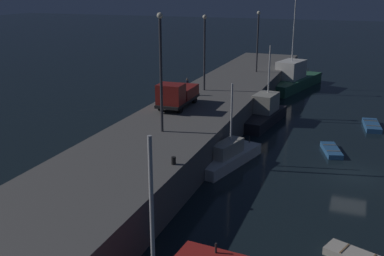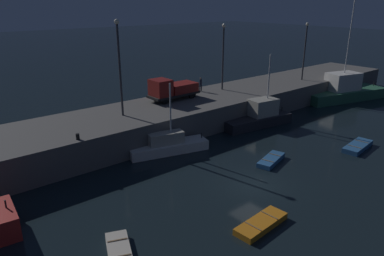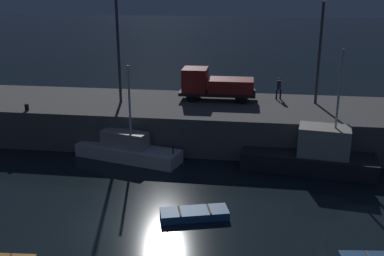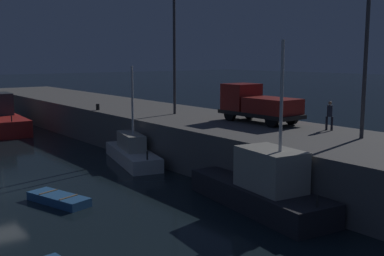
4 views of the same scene
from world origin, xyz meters
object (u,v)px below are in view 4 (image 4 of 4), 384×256
(fishing_boat_blue, at_px, (132,152))
(lamp_post_east, at_px, (366,50))
(rowboat_blue_far, at_px, (59,199))
(utility_truck, at_px, (257,104))
(bollard_east, at_px, (98,107))
(dockworker, at_px, (330,114))
(fishing_boat_white, at_px, (0,119))
(fishing_boat_grey, at_px, (262,187))
(lamp_post_west, at_px, (174,45))

(fishing_boat_blue, xyz_separation_m, lamp_post_east, (12.62, 6.31, 6.49))
(rowboat_blue_far, relative_size, utility_truck, 0.62)
(lamp_post_east, height_order, bollard_east, lamp_post_east)
(dockworker, bearing_deg, utility_truck, -169.27)
(bollard_east, bearing_deg, utility_truck, 21.36)
(fishing_boat_white, height_order, dockworker, fishing_boat_white)
(fishing_boat_white, distance_m, fishing_boat_grey, 30.93)
(fishing_boat_blue, relative_size, bollard_east, 15.53)
(fishing_boat_white, distance_m, rowboat_blue_far, 24.75)
(utility_truck, relative_size, dockworker, 3.45)
(lamp_post_east, xyz_separation_m, bollard_east, (-20.13, -4.97, -4.25))
(rowboat_blue_far, distance_m, utility_truck, 13.95)
(fishing_boat_blue, bearing_deg, fishing_boat_white, -170.93)
(rowboat_blue_far, height_order, bollard_east, bollard_east)
(lamp_post_east, bearing_deg, fishing_boat_white, -163.52)
(fishing_boat_white, xyz_separation_m, lamp_post_west, (17.15, 7.68, 6.54))
(fishing_boat_grey, bearing_deg, rowboat_blue_far, -132.39)
(bollard_east, bearing_deg, dockworker, 18.52)
(lamp_post_west, height_order, utility_truck, lamp_post_west)
(rowboat_blue_far, xyz_separation_m, dockworker, (4.49, 14.38, 3.43))
(rowboat_blue_far, xyz_separation_m, lamp_post_east, (7.15, 13.50, 6.97))
(fishing_boat_blue, height_order, dockworker, fishing_boat_blue)
(lamp_post_west, height_order, lamp_post_east, lamp_post_west)
(rowboat_blue_far, bearing_deg, fishing_boat_blue, 127.24)
(fishing_boat_blue, bearing_deg, bollard_east, 169.94)
(fishing_boat_blue, bearing_deg, lamp_post_east, 26.55)
(lamp_post_east, relative_size, dockworker, 4.60)
(fishing_boat_white, distance_m, lamp_post_east, 33.42)
(fishing_boat_white, relative_size, utility_truck, 1.82)
(fishing_boat_blue, xyz_separation_m, utility_truck, (5.09, 6.26, 3.18))
(lamp_post_east, height_order, utility_truck, lamp_post_east)
(fishing_boat_grey, bearing_deg, fishing_boat_white, -174.69)
(utility_truck, bearing_deg, lamp_post_east, 0.33)
(lamp_post_east, height_order, dockworker, lamp_post_east)
(bollard_east, bearing_deg, lamp_post_east, 13.88)
(lamp_post_east, xyz_separation_m, dockworker, (-2.67, 0.88, -3.54))
(fishing_boat_white, relative_size, dockworker, 6.27)
(lamp_post_west, relative_size, lamp_post_east, 1.13)
(rowboat_blue_far, relative_size, dockworker, 2.13)
(fishing_boat_white, xyz_separation_m, fishing_boat_grey, (30.80, 2.86, -0.13))
(lamp_post_east, distance_m, bollard_east, 21.17)
(fishing_boat_white, distance_m, utility_truck, 25.87)
(fishing_boat_white, xyz_separation_m, lamp_post_east, (31.53, 9.32, 6.03))
(lamp_post_west, xyz_separation_m, bollard_east, (-5.76, -3.33, -4.76))
(lamp_post_west, distance_m, bollard_east, 8.18)
(fishing_boat_white, height_order, lamp_post_east, lamp_post_east)
(dockworker, bearing_deg, rowboat_blue_far, -107.33)
(fishing_boat_grey, height_order, bollard_east, fishing_boat_grey)
(fishing_boat_blue, relative_size, lamp_post_west, 0.85)
(fishing_boat_grey, xyz_separation_m, rowboat_blue_far, (-6.43, -7.04, -0.81))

